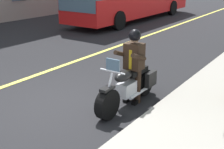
# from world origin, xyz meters

# --- Properties ---
(ground_plane) EXTENTS (80.00, 80.00, 0.00)m
(ground_plane) POSITION_xyz_m (0.00, 0.00, 0.00)
(ground_plane) COLOR black
(lane_center_stripe) EXTENTS (60.00, 0.16, 0.01)m
(lane_center_stripe) POSITION_xyz_m (0.00, -2.00, 0.01)
(lane_center_stripe) COLOR #E5DB4C
(lane_center_stripe) RESTS_ON ground_plane
(motorcycle_main) EXTENTS (2.21, 0.60, 1.26)m
(motorcycle_main) POSITION_xyz_m (-0.97, 1.34, 0.45)
(motorcycle_main) COLOR black
(motorcycle_main) RESTS_ON ground_plane
(rider_main) EXTENTS (0.62, 0.54, 1.74)m
(rider_main) POSITION_xyz_m (-1.16, 1.33, 1.04)
(rider_main) COLOR black
(rider_main) RESTS_ON ground_plane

